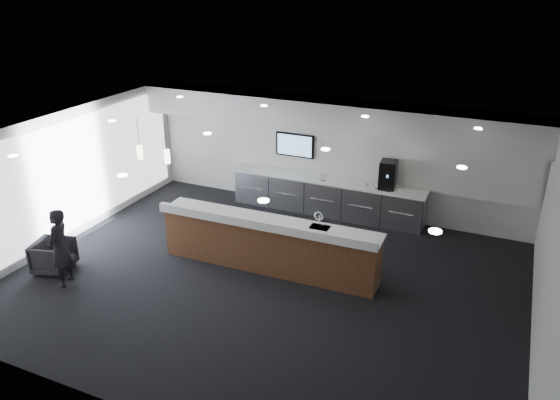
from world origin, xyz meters
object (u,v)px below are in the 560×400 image
at_px(service_counter, 269,244).
at_px(lounge_guest, 60,248).
at_px(armchair, 54,256).
at_px(coffee_machine, 388,175).

xyz_separation_m(service_counter, lounge_guest, (-3.49, -2.25, 0.24)).
height_order(armchair, lounge_guest, lounge_guest).
xyz_separation_m(armchair, lounge_guest, (0.58, -0.32, 0.47)).
distance_m(service_counter, armchair, 4.51).
bearing_deg(armchair, coffee_machine, -63.44).
distance_m(armchair, lounge_guest, 0.82).
bearing_deg(lounge_guest, service_counter, 107.93).
height_order(coffee_machine, armchair, coffee_machine).
relative_size(coffee_machine, lounge_guest, 0.42).
relative_size(service_counter, lounge_guest, 2.92).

